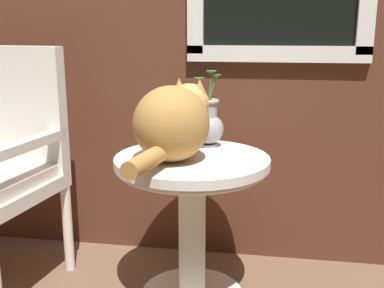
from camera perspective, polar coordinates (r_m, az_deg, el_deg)
The scene contains 3 objects.
wicker_side_table at distance 1.84m, azimuth -0.00°, elevation -6.85°, with size 0.59×0.59×0.61m.
cat at distance 1.72m, azimuth -2.27°, elevation 2.76°, with size 0.33×0.60×0.28m.
pewter_vase_with_ivy at distance 1.92m, azimuth 2.03°, elevation 2.52°, with size 0.12×0.12×0.31m.
Camera 1 is at (0.41, -1.48, 1.07)m, focal length 43.83 mm.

